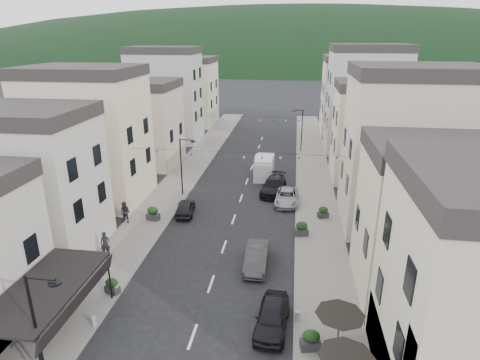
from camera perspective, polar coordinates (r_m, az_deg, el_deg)
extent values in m
cube|color=slate|center=(47.66, -7.85, 0.71)|extent=(4.00, 76.00, 0.12)
cube|color=slate|center=(46.06, 10.45, -0.13)|extent=(4.00, 76.00, 0.12)
ellipsoid|color=black|center=(311.69, 7.20, 17.01)|extent=(640.00, 360.00, 70.00)
cube|color=black|center=(24.01, -25.86, -13.54)|extent=(3.60, 7.50, 0.15)
cube|color=black|center=(23.40, -21.85, -15.31)|extent=(0.34, 7.50, 0.99)
cylinder|color=black|center=(26.56, -18.06, -13.09)|extent=(0.10, 0.10, 3.20)
cube|color=#B3AFA4|center=(33.65, -28.18, -0.94)|extent=(10.00, 7.00, 10.00)
cube|color=#262323|center=(32.33, -29.78, 8.21)|extent=(10.20, 7.14, 1.00)
cube|color=beige|center=(41.44, -20.62, 5.24)|extent=(10.00, 8.00, 12.00)
cube|color=#262323|center=(40.42, -21.77, 14.16)|extent=(10.20, 8.16, 1.00)
cube|color=#B4A492|center=(52.28, -14.41, 7.35)|extent=(10.00, 8.00, 9.50)
cube|color=#262323|center=(51.44, -14.92, 13.05)|extent=(10.20, 8.16, 1.00)
cube|color=#9F9F9A|center=(63.06, -10.50, 11.34)|extent=(10.00, 7.00, 13.00)
cube|color=#262323|center=(62.42, -10.92, 17.70)|extent=(10.20, 7.14, 1.00)
cube|color=beige|center=(74.58, -7.59, 12.03)|extent=(10.00, 9.00, 11.00)
cube|color=#262323|center=(74.00, -7.81, 16.63)|extent=(10.20, 9.18, 1.00)
cube|color=beige|center=(27.50, 27.38, -6.37)|extent=(10.00, 7.00, 9.00)
cube|color=#262323|center=(25.87, 29.13, 3.65)|extent=(10.20, 7.14, 1.00)
cube|color=#B4A492|center=(35.85, 22.90, 3.18)|extent=(10.00, 8.00, 12.50)
cube|color=#262323|center=(34.69, 24.43, 13.90)|extent=(10.20, 8.16, 1.00)
cube|color=beige|center=(47.46, 19.24, 5.91)|extent=(10.00, 7.00, 10.00)
cube|color=#262323|center=(46.53, 20.02, 12.48)|extent=(10.20, 7.14, 1.00)
cube|color=#9F9F9A|center=(58.72, 17.31, 10.41)|extent=(10.00, 8.00, 13.50)
cube|color=#262323|center=(58.06, 18.08, 17.46)|extent=(10.20, 8.16, 1.00)
cube|color=#B3AFA4|center=(70.61, 15.77, 11.22)|extent=(10.00, 9.00, 11.50)
cube|color=#262323|center=(70.00, 16.26, 16.27)|extent=(10.20, 9.18, 1.00)
cylinder|color=black|center=(22.34, 13.74, -20.82)|extent=(0.06, 0.06, 2.30)
cone|color=black|center=(21.65, 13.99, -18.61)|extent=(2.50, 2.50, 0.55)
cylinder|color=black|center=(22.85, 13.57, -22.30)|extent=(0.70, 0.70, 0.04)
cylinder|color=black|center=(21.45, -26.94, -18.75)|extent=(0.14, 0.14, 6.00)
cylinder|color=black|center=(19.49, -26.56, -12.45)|extent=(1.40, 0.10, 0.10)
cylinder|color=black|center=(19.23, -24.84, -13.15)|extent=(0.56, 0.56, 0.08)
cylinder|color=black|center=(40.89, -8.35, 1.76)|extent=(0.14, 0.14, 6.00)
cylinder|color=black|center=(39.90, -7.59, 5.68)|extent=(1.40, 0.10, 0.10)
cylinder|color=black|center=(39.77, -6.67, 5.45)|extent=(0.56, 0.56, 0.08)
cylinder|color=black|center=(56.70, 8.78, 6.88)|extent=(0.14, 0.14, 6.00)
cylinder|color=black|center=(56.12, 8.21, 9.80)|extent=(1.40, 0.10, 0.10)
cylinder|color=black|center=(56.14, 7.53, 9.68)|extent=(0.56, 0.56, 0.08)
cylinder|color=gray|center=(25.40, -20.03, -18.30)|extent=(0.26, 0.26, 0.60)
cylinder|color=gray|center=(27.53, -17.15, -14.64)|extent=(0.26, 0.26, 0.60)
cylinder|color=gray|center=(24.58, 8.15, -18.58)|extent=(0.26, 0.26, 0.60)
cylinder|color=black|center=(35.00, -0.72, 3.98)|extent=(19.00, 0.02, 0.02)
cone|color=beige|center=(37.30, -14.10, 4.09)|extent=(0.28, 0.28, 0.24)
cone|color=navy|center=(36.77, -11.79, 3.91)|extent=(0.28, 0.28, 0.24)
cone|color=beige|center=(36.30, -9.42, 3.72)|extent=(0.28, 0.28, 0.24)
cone|color=navy|center=(35.89, -6.99, 3.55)|extent=(0.28, 0.28, 0.24)
cone|color=beige|center=(35.55, -4.51, 3.40)|extent=(0.28, 0.28, 0.24)
cone|color=navy|center=(35.26, -1.99, 3.27)|extent=(0.28, 0.28, 0.24)
cone|color=beige|center=(35.03, 0.56, 3.17)|extent=(0.28, 0.28, 0.24)
cone|color=navy|center=(34.87, 3.15, 3.10)|extent=(0.28, 0.28, 0.24)
cone|color=beige|center=(34.77, 5.75, 3.06)|extent=(0.28, 0.28, 0.24)
cone|color=navy|center=(34.74, 8.37, 3.04)|extent=(0.28, 0.28, 0.24)
cone|color=beige|center=(34.78, 10.99, 3.03)|extent=(0.28, 0.28, 0.24)
cone|color=navy|center=(34.89, 13.59, 3.04)|extent=(0.28, 0.28, 0.24)
cylinder|color=black|center=(50.45, 2.00, 8.97)|extent=(19.00, 0.02, 0.02)
cone|color=beige|center=(52.07, -7.70, 8.94)|extent=(0.28, 0.28, 0.24)
cone|color=navy|center=(51.70, -5.98, 8.83)|extent=(0.28, 0.28, 0.24)
cone|color=beige|center=(51.36, -4.24, 8.72)|extent=(0.28, 0.28, 0.24)
cone|color=navy|center=(51.08, -2.48, 8.62)|extent=(0.28, 0.28, 0.24)
cone|color=beige|center=(50.83, -0.70, 8.53)|extent=(0.28, 0.28, 0.24)
cone|color=navy|center=(50.63, 1.09, 8.45)|extent=(0.28, 0.28, 0.24)
cone|color=beige|center=(50.47, 2.89, 8.39)|extent=(0.28, 0.28, 0.24)
cone|color=navy|center=(50.36, 4.71, 8.35)|extent=(0.28, 0.28, 0.24)
cone|color=beige|center=(50.29, 6.53, 8.33)|extent=(0.28, 0.28, 0.24)
cone|color=navy|center=(50.27, 8.35, 8.32)|extent=(0.28, 0.28, 0.24)
cone|color=beige|center=(50.30, 10.18, 8.31)|extent=(0.28, 0.28, 0.24)
cone|color=navy|center=(50.37, 12.00, 8.31)|extent=(0.28, 0.28, 0.24)
imported|color=black|center=(23.86, 4.61, -18.81)|extent=(2.07, 4.45, 1.47)
imported|color=#2F2F31|center=(29.09, 2.39, -10.90)|extent=(1.57, 4.46, 1.47)
imported|color=#95989D|center=(39.61, 6.64, -2.38)|extent=(2.27, 4.82, 1.33)
imported|color=black|center=(42.00, 4.79, -0.82)|extent=(2.76, 5.57, 1.56)
imported|color=black|center=(37.34, -7.80, -3.87)|extent=(2.09, 4.07, 1.33)
cube|color=#BCBCBE|center=(46.70, 3.48, 1.77)|extent=(2.07, 5.15, 2.14)
cube|color=#BCBCBE|center=(45.75, 3.44, 2.86)|extent=(2.00, 3.44, 0.54)
cylinder|color=black|center=(45.18, 2.17, 0.23)|extent=(0.27, 0.75, 0.75)
cylinder|color=black|center=(45.05, 4.34, 0.12)|extent=(0.27, 0.75, 0.75)
cylinder|color=black|center=(48.81, 2.66, 1.74)|extent=(0.27, 0.75, 0.75)
cylinder|color=black|center=(48.69, 4.67, 1.65)|extent=(0.27, 0.75, 0.75)
imported|color=black|center=(31.59, -18.62, -8.63)|extent=(0.80, 0.63, 1.93)
imported|color=black|center=(36.30, -16.03, -4.49)|extent=(1.04, 0.86, 1.95)
cube|color=#2C2C2E|center=(27.72, -17.67, -14.60)|extent=(1.06, 0.81, 0.47)
ellipsoid|color=black|center=(27.44, -17.79, -13.71)|extent=(0.82, 0.52, 0.60)
cube|color=#313133|center=(36.59, -12.25, -5.13)|extent=(1.22, 0.82, 0.56)
ellipsoid|color=black|center=(36.34, -12.32, -4.25)|extent=(0.99, 0.63, 0.72)
cube|color=#29292B|center=(22.98, 9.98, -22.06)|extent=(1.13, 0.75, 0.52)
ellipsoid|color=black|center=(22.60, 10.08, -20.98)|extent=(0.92, 0.59, 0.67)
cube|color=#2C2C2E|center=(33.52, 8.71, -7.35)|extent=(1.20, 0.84, 0.54)
ellipsoid|color=black|center=(33.25, 8.77, -6.43)|extent=(0.96, 0.61, 0.70)
cube|color=#2A2A2C|center=(36.95, 11.71, -4.90)|extent=(1.08, 0.82, 0.48)
ellipsoid|color=black|center=(36.73, 11.77, -4.15)|extent=(0.85, 0.54, 0.62)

